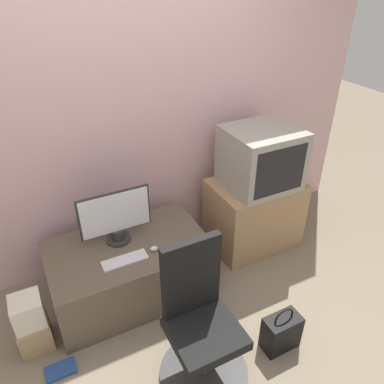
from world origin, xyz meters
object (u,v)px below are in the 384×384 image
at_px(main_monitor, 116,217).
at_px(book, 61,370).
at_px(keyboard, 125,260).
at_px(crt_tv, 261,158).
at_px(cardboard_box_lower, 35,333).
at_px(office_chair, 200,330).
at_px(handbag, 281,332).
at_px(mouse, 154,249).

bearing_deg(main_monitor, book, -138.09).
distance_m(keyboard, crt_tv, 1.35).
bearing_deg(cardboard_box_lower, keyboard, 1.38).
distance_m(main_monitor, cardboard_box_lower, 0.94).
height_order(office_chair, handbag, office_chair).
height_order(keyboard, handbag, keyboard).
relative_size(crt_tv, book, 2.98).
bearing_deg(mouse, book, -158.81).
height_order(main_monitor, keyboard, main_monitor).
bearing_deg(crt_tv, mouse, -168.82).
bearing_deg(handbag, crt_tv, 64.71).
bearing_deg(main_monitor, handbag, -53.33).
distance_m(keyboard, handbag, 1.16).
distance_m(cardboard_box_lower, book, 0.31).
bearing_deg(handbag, cardboard_box_lower, 152.50).
bearing_deg(book, handbag, -19.46).
height_order(mouse, crt_tv, crt_tv).
relative_size(crt_tv, cardboard_box_lower, 2.38).
bearing_deg(main_monitor, keyboard, -97.39).
height_order(mouse, cardboard_box_lower, mouse).
height_order(handbag, book, handbag).
bearing_deg(cardboard_box_lower, crt_tv, 6.86).
height_order(keyboard, cardboard_box_lower, keyboard).
relative_size(crt_tv, office_chair, 0.59).
bearing_deg(cardboard_box_lower, office_chair, -36.14).
xyz_separation_m(office_chair, book, (-0.81, 0.38, -0.36)).
bearing_deg(office_chair, cardboard_box_lower, 143.86).
distance_m(main_monitor, crt_tv, 1.25).
xyz_separation_m(crt_tv, office_chair, (-1.03, -0.90, -0.51)).
relative_size(main_monitor, book, 2.78).
bearing_deg(keyboard, mouse, 2.86).
height_order(mouse, book, mouse).
bearing_deg(main_monitor, crt_tv, -1.27).
xyz_separation_m(cardboard_box_lower, handbag, (1.47, -0.76, 0.03)).
height_order(main_monitor, cardboard_box_lower, main_monitor).
relative_size(main_monitor, mouse, 9.46).
bearing_deg(office_chair, book, 154.67).
distance_m(keyboard, book, 0.79).
bearing_deg(handbag, mouse, 125.78).
bearing_deg(book, keyboard, 27.47).
distance_m(crt_tv, office_chair, 1.46).
distance_m(keyboard, office_chair, 0.73).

